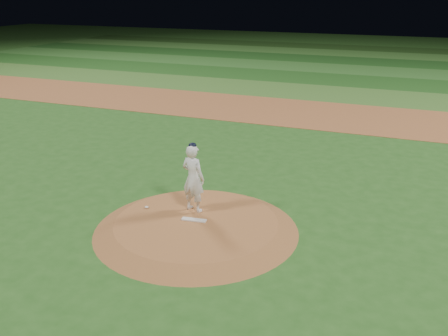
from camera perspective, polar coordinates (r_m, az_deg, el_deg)
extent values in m
plane|color=#23531A|center=(13.61, -3.17, -7.05)|extent=(120.00, 120.00, 0.00)
cube|color=#93552D|center=(26.22, 9.90, 6.14)|extent=(70.00, 6.00, 0.02)
cube|color=#396926|center=(31.49, 12.10, 8.32)|extent=(70.00, 5.00, 0.02)
cube|color=#1C4B18|center=(36.35, 13.56, 9.74)|extent=(70.00, 5.00, 0.02)
cube|color=#2C6424|center=(41.24, 14.68, 10.82)|extent=(70.00, 5.00, 0.02)
cube|color=#194616|center=(46.15, 15.57, 11.67)|extent=(70.00, 5.00, 0.02)
cube|color=#316725|center=(51.08, 16.29, 12.36)|extent=(70.00, 5.00, 0.02)
cube|color=#1B3F14|center=(56.02, 16.89, 12.92)|extent=(70.00, 5.00, 0.02)
cone|color=#975B2F|center=(13.55, -3.18, -6.58)|extent=(5.50, 5.50, 0.25)
cube|color=silver|center=(13.55, -3.45, -5.93)|extent=(0.70, 0.25, 0.03)
ellipsoid|color=silver|center=(14.40, -8.84, -4.44)|extent=(0.11, 0.11, 0.06)
imported|color=white|center=(13.77, -3.54, -1.17)|extent=(0.78, 0.60, 1.93)
ellipsoid|color=black|center=(13.46, -3.62, 2.59)|extent=(0.22, 0.22, 0.15)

